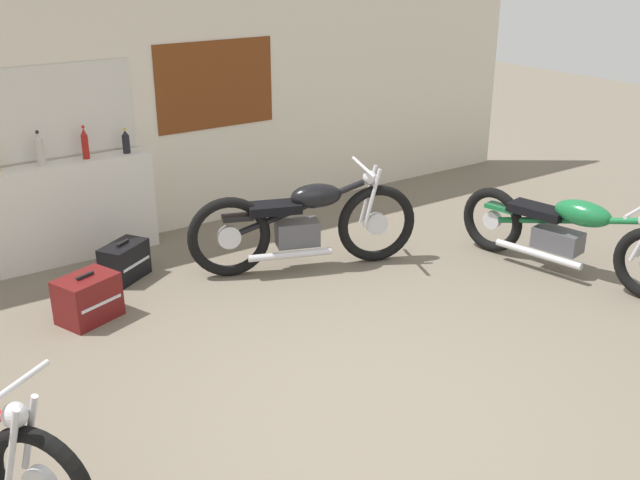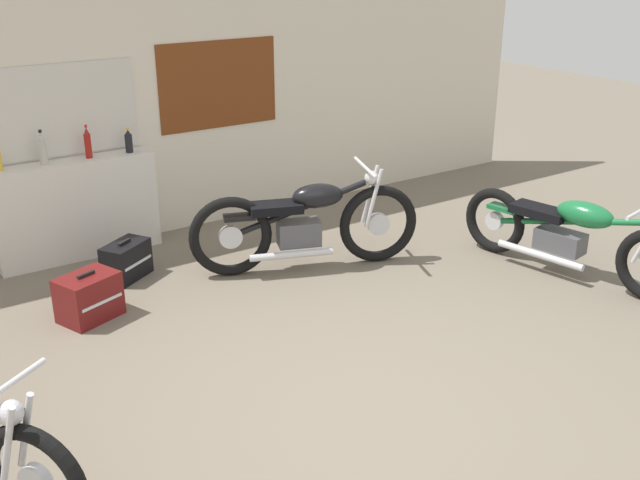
% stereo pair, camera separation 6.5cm
% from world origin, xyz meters
% --- Properties ---
extents(ground_plane, '(24.00, 24.00, 0.00)m').
position_xyz_m(ground_plane, '(0.00, 0.00, 0.00)').
color(ground_plane, '#706656').
extents(wall_back, '(10.00, 0.07, 2.80)m').
position_xyz_m(wall_back, '(-0.01, 3.69, 1.40)').
color(wall_back, beige).
rests_on(wall_back, ground_plane).
extents(sill_counter, '(1.51, 0.28, 0.94)m').
position_xyz_m(sill_counter, '(-0.67, 3.51, 0.47)').
color(sill_counter, silver).
rests_on(sill_counter, ground_plane).
extents(bottle_left_center, '(0.07, 0.07, 0.32)m').
position_xyz_m(bottle_left_center, '(-0.90, 3.51, 1.08)').
color(bottle_left_center, '#B7B2A8').
rests_on(bottle_left_center, sill_counter).
extents(bottle_center, '(0.06, 0.06, 0.31)m').
position_xyz_m(bottle_center, '(-0.49, 3.51, 1.08)').
color(bottle_center, maroon).
rests_on(bottle_center, sill_counter).
extents(bottle_right_center, '(0.07, 0.07, 0.24)m').
position_xyz_m(bottle_right_center, '(-0.11, 3.49, 1.04)').
color(bottle_right_center, black).
rests_on(bottle_right_center, sill_counter).
extents(motorcycle_black, '(2.01, 0.90, 0.94)m').
position_xyz_m(motorcycle_black, '(0.96, 2.07, 0.44)').
color(motorcycle_black, black).
rests_on(motorcycle_black, ground_plane).
extents(motorcycle_green, '(0.72, 2.13, 0.79)m').
position_xyz_m(motorcycle_green, '(2.81, 0.65, 0.39)').
color(motorcycle_green, black).
rests_on(motorcycle_green, ground_plane).
extents(hard_case_black, '(0.50, 0.44, 0.35)m').
position_xyz_m(hard_case_black, '(-0.49, 2.78, 0.16)').
color(hard_case_black, black).
rests_on(hard_case_black, ground_plane).
extents(hard_case_darkred, '(0.53, 0.46, 0.39)m').
position_xyz_m(hard_case_darkred, '(-1.01, 2.20, 0.18)').
color(hard_case_darkred, maroon).
rests_on(hard_case_darkred, ground_plane).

